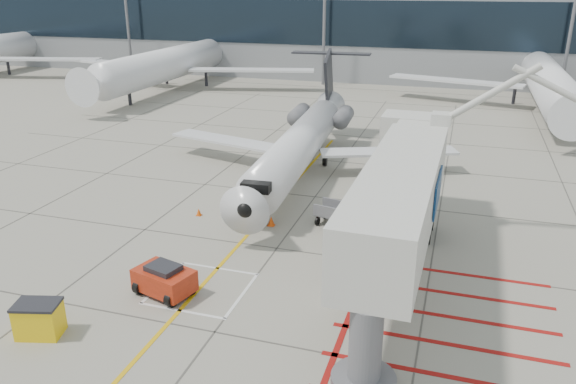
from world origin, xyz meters
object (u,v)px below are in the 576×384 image
(spill_bin, at_px, (39,319))
(pushback_tug, at_px, (164,279))
(jet_bridge, at_px, (398,209))
(regional_jet, at_px, (292,132))

(spill_bin, bearing_deg, pushback_tug, 38.24)
(jet_bridge, xyz_separation_m, pushback_tug, (-9.85, -3.53, -3.26))
(regional_jet, bearing_deg, spill_bin, -106.19)
(jet_bridge, bearing_deg, pushback_tug, -159.27)
(regional_jet, height_order, pushback_tug, regional_jet)
(regional_jet, relative_size, pushback_tug, 11.08)
(regional_jet, xyz_separation_m, spill_bin, (-4.50, -19.88, -3.08))
(regional_jet, distance_m, spill_bin, 20.61)
(jet_bridge, height_order, spill_bin, jet_bridge)
(pushback_tug, xyz_separation_m, spill_bin, (-3.22, -4.33, -0.03))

